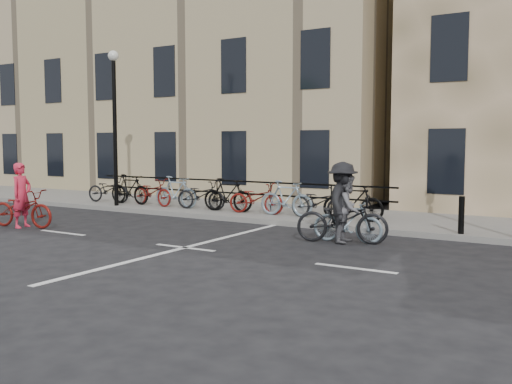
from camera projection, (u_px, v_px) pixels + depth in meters
The scene contains 9 objects.
ground at pixel (185, 248), 12.62m from camera, with size 120.00×120.00×0.00m, color black.
sidewalk at pixel (202, 207), 19.79m from camera, with size 46.00×4.00×0.15m, color slate.
building_west at pixel (205, 85), 27.90m from camera, with size 20.00×10.00×10.00m, color tan.
lamp_post at pixel (114, 108), 19.43m from camera, with size 0.36×0.36×5.28m.
bollard_east at pixel (461, 215), 13.59m from camera, with size 0.14×0.14×0.90m, color black.
parked_bikes at pixel (214, 195), 18.31m from camera, with size 11.45×1.23×1.05m.
cyclist_pink at pixel (22, 205), 15.60m from camera, with size 2.09×1.06×1.77m.
cyclist_grey at pixel (348, 215), 13.23m from camera, with size 1.70×0.84×1.60m.
cyclist_dark at pixel (342, 211), 13.19m from camera, with size 2.24×1.36×1.89m.
Camera 1 is at (7.83, -9.82, 2.33)m, focal length 40.00 mm.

